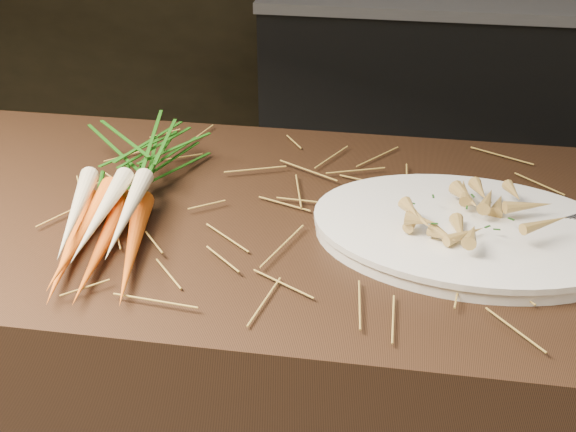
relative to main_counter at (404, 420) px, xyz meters
name	(u,v)px	position (x,y,z in m)	size (l,w,h in m)	color
main_counter	(404,420)	(0.00, 0.00, 0.00)	(2.40, 0.70, 0.90)	black
back_counter	(485,95)	(0.30, 1.88, -0.03)	(1.82, 0.62, 0.84)	black
straw_bedding	(427,221)	(0.00, 0.00, 0.46)	(1.40, 0.60, 0.02)	olive
root_veg_bunch	(124,181)	(-0.51, -0.01, 0.50)	(0.23, 0.55, 0.10)	#D05E20
serving_platter	(467,234)	(0.06, -0.04, 0.46)	(0.49, 0.32, 0.03)	white
roasted_veg_heap	(471,213)	(0.06, -0.04, 0.50)	(0.24, 0.17, 0.05)	olive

